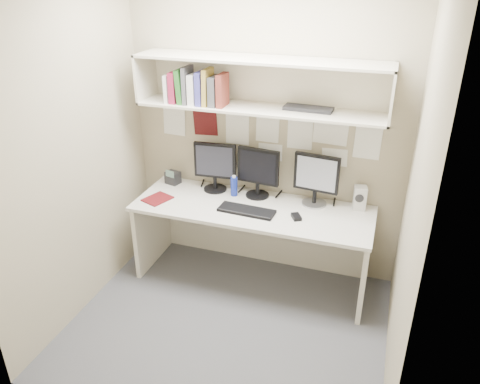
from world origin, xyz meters
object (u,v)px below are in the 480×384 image
(monitor_left, at_px, (215,165))
(monitor_right, at_px, (316,177))
(desk_phone, at_px, (173,177))
(keyboard, at_px, (247,211))
(speaker, at_px, (360,198))
(maroon_notebook, at_px, (157,199))
(monitor_center, at_px, (258,170))
(desk, at_px, (252,244))

(monitor_left, bearing_deg, monitor_right, -4.78)
(monitor_left, xyz_separation_m, desk_phone, (-0.42, -0.00, -0.18))
(keyboard, xyz_separation_m, desk_phone, (-0.82, 0.32, 0.05))
(keyboard, relative_size, speaker, 2.32)
(monitor_left, bearing_deg, desk_phone, 175.58)
(monitor_right, relative_size, speaker, 2.20)
(speaker, bearing_deg, desk_phone, 171.45)
(monitor_right, height_order, keyboard, monitor_right)
(monitor_left, bearing_deg, speaker, -3.61)
(maroon_notebook, distance_m, desk_phone, 0.35)
(monitor_center, height_order, keyboard, monitor_center)
(monitor_center, distance_m, keyboard, 0.40)
(maroon_notebook, bearing_deg, monitor_right, 36.11)
(monitor_left, bearing_deg, maroon_notebook, -143.70)
(speaker, bearing_deg, maroon_notebook, -176.78)
(monitor_left, height_order, desk_phone, monitor_left)
(speaker, bearing_deg, keyboard, -167.53)
(keyboard, bearing_deg, desk, 82.66)
(monitor_left, relative_size, keyboard, 0.94)
(keyboard, relative_size, desk_phone, 3.16)
(monitor_center, bearing_deg, monitor_right, 6.43)
(desk, distance_m, monitor_right, 0.80)
(maroon_notebook, bearing_deg, monitor_center, 44.71)
(desk, relative_size, desk_phone, 13.55)
(monitor_center, relative_size, keyboard, 0.93)
(monitor_right, height_order, maroon_notebook, monitor_right)
(monitor_left, xyz_separation_m, monitor_right, (0.90, -0.00, 0.00))
(desk, height_order, monitor_right, monitor_right)
(monitor_right, bearing_deg, keyboard, -140.25)
(monitor_center, bearing_deg, desk_phone, -173.37)
(desk, height_order, desk_phone, desk_phone)
(keyboard, height_order, speaker, speaker)
(desk, xyz_separation_m, keyboard, (-0.02, -0.10, 0.38))
(desk, distance_m, monitor_left, 0.77)
(maroon_notebook, bearing_deg, keyboard, 22.93)
(desk, xyz_separation_m, maroon_notebook, (-0.82, -0.13, 0.37))
(monitor_left, bearing_deg, monitor_center, -4.78)
(monitor_right, xyz_separation_m, keyboard, (-0.50, -0.32, -0.23))
(monitor_center, relative_size, monitor_right, 0.99)
(monitor_center, relative_size, speaker, 2.17)
(speaker, bearing_deg, monitor_right, 174.53)
(monitor_right, relative_size, desk_phone, 2.99)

